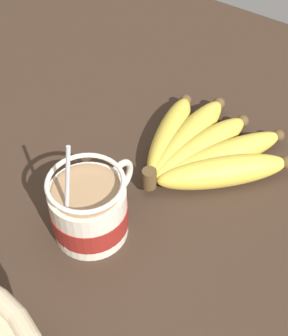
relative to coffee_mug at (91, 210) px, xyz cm
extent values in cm
cube|color=#332319|center=(5.96, 0.21, -5.79)|extent=(115.48, 115.48, 3.29)
cylinder|color=beige|center=(-0.11, 0.00, -0.20)|extent=(9.54, 9.54, 7.90)
cylinder|color=maroon|center=(-0.11, 0.00, -0.86)|extent=(9.74, 9.74, 3.29)
torus|color=beige|center=(5.56, 0.00, 0.55)|extent=(5.41, 0.90, 5.41)
cylinder|color=#997551|center=(-0.11, 0.00, 3.85)|extent=(8.34, 8.34, 0.40)
torus|color=beige|center=(-0.11, 0.00, 5.24)|extent=(9.54, 9.54, 0.60)
cylinder|color=#B2B2B7|center=(-3.29, 0.00, 4.85)|extent=(3.51, 0.50, 15.10)
ellipsoid|color=#B2B2B7|center=(-1.78, 0.00, -2.65)|extent=(3.00, 2.00, 0.80)
cylinder|color=#4C381E|center=(9.46, -2.10, -1.17)|extent=(2.00, 2.00, 3.00)
ellipsoid|color=gold|center=(17.15, -9.17, -1.94)|extent=(16.88, 16.03, 4.42)
sphere|color=#4C381E|center=(24.09, -15.56, -1.94)|extent=(1.99, 1.99, 1.99)
ellipsoid|color=gold|center=(19.57, -7.37, -2.07)|extent=(20.36, 13.30, 4.17)
sphere|color=#4C381E|center=(28.79, -12.17, -2.07)|extent=(1.87, 1.87, 1.87)
ellipsoid|color=gold|center=(19.42, -4.30, -1.96)|extent=(18.91, 8.25, 4.38)
sphere|color=#4C381E|center=(28.40, -6.28, -1.96)|extent=(1.97, 1.97, 1.97)
ellipsoid|color=gold|center=(20.20, -1.61, -1.92)|extent=(19.68, 5.34, 4.45)
sphere|color=#4C381E|center=(29.94, -1.16, -1.92)|extent=(2.00, 2.00, 2.00)
ellipsoid|color=gold|center=(18.97, 0.93, -2.00)|extent=(18.41, 9.55, 4.29)
sphere|color=#4C381E|center=(27.52, 3.66, -2.00)|extent=(1.93, 1.93, 1.93)
camera|label=1|loc=(-25.05, -26.67, 45.93)|focal=50.00mm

